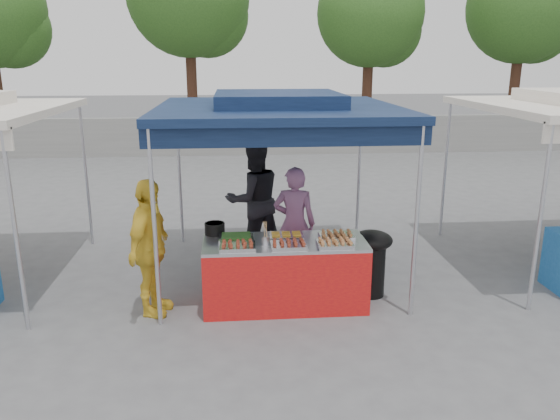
{
  "coord_description": "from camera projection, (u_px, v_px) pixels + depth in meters",
  "views": [
    {
      "loc": [
        -0.59,
        -6.4,
        3.02
      ],
      "look_at": [
        0.0,
        0.6,
        1.05
      ],
      "focal_mm": 35.0,
      "sensor_mm": 36.0,
      "label": 1
    }
  ],
  "objects": [
    {
      "name": "tree_1",
      "position": [
        193.0,
        0.0,
        18.41
      ],
      "size": [
        4.14,
        4.14,
        7.12
      ],
      "color": "#422619",
      "rests_on": "ground_plane"
    },
    {
      "name": "tree_2",
      "position": [
        374.0,
        18.0,
        18.87
      ],
      "size": [
        3.71,
        3.69,
        6.34
      ],
      "color": "#422619",
      "rests_on": "ground_plane"
    },
    {
      "name": "food_tray_br",
      "position": [
        336.0,
        236.0,
        6.78
      ],
      "size": [
        0.42,
        0.3,
        0.07
      ],
      "color": "silver",
      "rests_on": "vendor_table"
    },
    {
      "name": "tree_3",
      "position": [
        526.0,
        12.0,
        18.98
      ],
      "size": [
        3.87,
        3.87,
        6.64
      ],
      "color": "#422619",
      "rests_on": "ground_plane"
    },
    {
      "name": "crate_stacked",
      "position": [
        304.0,
        260.0,
        7.34
      ],
      "size": [
        0.43,
        0.3,
        0.26
      ],
      "primitive_type": "cube",
      "color": "#143DA7",
      "rests_on": "crate_right"
    },
    {
      "name": "vendor_table",
      "position": [
        285.0,
        273.0,
        6.8
      ],
      "size": [
        2.0,
        0.8,
        0.85
      ],
      "color": "red",
      "rests_on": "ground_plane"
    },
    {
      "name": "food_tray_bm",
      "position": [
        286.0,
        236.0,
        6.78
      ],
      "size": [
        0.42,
        0.3,
        0.07
      ],
      "color": "silver",
      "rests_on": "vendor_table"
    },
    {
      "name": "customer_person",
      "position": [
        150.0,
        248.0,
        6.47
      ],
      "size": [
        0.64,
        1.05,
        1.67
      ],
      "primitive_type": "imported",
      "rotation": [
        0.0,
        0.0,
        1.32
      ],
      "color": "yellow",
      "rests_on": "ground_plane"
    },
    {
      "name": "food_tray_fr",
      "position": [
        335.0,
        244.0,
        6.49
      ],
      "size": [
        0.42,
        0.3,
        0.07
      ],
      "color": "silver",
      "rests_on": "vendor_table"
    },
    {
      "name": "main_canopy",
      "position": [
        278.0,
        108.0,
        7.3
      ],
      "size": [
        3.2,
        3.2,
        2.57
      ],
      "color": "silver",
      "rests_on": "ground_plane"
    },
    {
      "name": "food_tray_bl",
      "position": [
        236.0,
        238.0,
        6.69
      ],
      "size": [
        0.42,
        0.3,
        0.07
      ],
      "color": "silver",
      "rests_on": "vendor_table"
    },
    {
      "name": "back_wall",
      "position": [
        253.0,
        136.0,
        17.4
      ],
      "size": [
        40.0,
        0.25,
        1.2
      ],
      "primitive_type": "cube",
      "color": "gray",
      "rests_on": "ground_plane"
    },
    {
      "name": "crate_left",
      "position": [
        260.0,
        276.0,
        7.4
      ],
      "size": [
        0.53,
        0.37,
        0.32
      ],
      "primitive_type": "cube",
      "color": "#143DA7",
      "rests_on": "ground_plane"
    },
    {
      "name": "cooking_pot",
      "position": [
        215.0,
        229.0,
        6.92
      ],
      "size": [
        0.25,
        0.25,
        0.15
      ],
      "primitive_type": "cylinder",
      "color": "black",
      "rests_on": "vendor_table"
    },
    {
      "name": "food_tray_fl",
      "position": [
        237.0,
        246.0,
        6.39
      ],
      "size": [
        0.42,
        0.3,
        0.07
      ],
      "color": "silver",
      "rests_on": "vendor_table"
    },
    {
      "name": "crate_right",
      "position": [
        304.0,
        278.0,
        7.41
      ],
      "size": [
        0.45,
        0.31,
        0.27
      ],
      "primitive_type": "cube",
      "color": "#143DA7",
      "rests_on": "ground_plane"
    },
    {
      "name": "wok_burner",
      "position": [
        371.0,
        257.0,
        7.06
      ],
      "size": [
        0.52,
        0.52,
        0.88
      ],
      "rotation": [
        0.0,
        0.0,
        -0.26
      ],
      "color": "black",
      "rests_on": "ground_plane"
    },
    {
      "name": "food_tray_fm",
      "position": [
        289.0,
        245.0,
        6.44
      ],
      "size": [
        0.42,
        0.3,
        0.07
      ],
      "color": "silver",
      "rests_on": "vendor_table"
    },
    {
      "name": "ground_plane",
      "position": [
        284.0,
        301.0,
        7.01
      ],
      "size": [
        80.0,
        80.0,
        0.0
      ],
      "primitive_type": "plane",
      "color": "#5C5C5F"
    },
    {
      "name": "skewer_cup",
      "position": [
        266.0,
        241.0,
        6.51
      ],
      "size": [
        0.09,
        0.09,
        0.11
      ],
      "primitive_type": "cylinder",
      "color": "silver",
      "rests_on": "vendor_table"
    },
    {
      "name": "helper_man",
      "position": [
        254.0,
        200.0,
        8.32
      ],
      "size": [
        1.08,
        0.96,
        1.85
      ],
      "primitive_type": "imported",
      "rotation": [
        0.0,
        0.0,
        3.48
      ],
      "color": "black",
      "rests_on": "ground_plane"
    },
    {
      "name": "vendor_woman",
      "position": [
        294.0,
        224.0,
        7.54
      ],
      "size": [
        0.65,
        0.5,
        1.6
      ],
      "primitive_type": "imported",
      "rotation": [
        0.0,
        0.0,
        2.93
      ],
      "color": "#8D5984",
      "rests_on": "ground_plane"
    }
  ]
}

